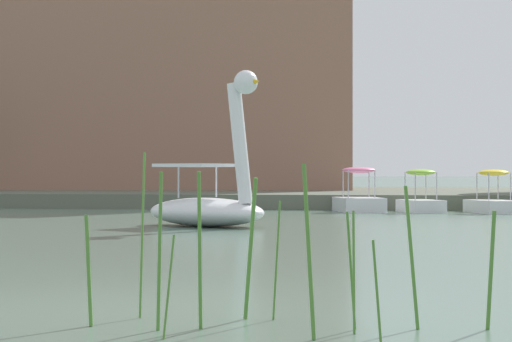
{
  "coord_description": "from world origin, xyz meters",
  "views": [
    {
      "loc": [
        2.7,
        -9.85,
        1.31
      ],
      "look_at": [
        -1.27,
        18.65,
        1.34
      ],
      "focal_mm": 72.96,
      "sensor_mm": 36.0,
      "label": 1
    }
  ],
  "objects_px": {
    "swan_boat": "(209,200)",
    "pedal_boat_yellow": "(494,201)",
    "pedal_boat_pink": "(359,200)",
    "pedal_boat_lime": "(421,199)"
  },
  "relations": [
    {
      "from": "swan_boat",
      "to": "pedal_boat_yellow",
      "type": "xyz_separation_m",
      "value": [
        7.52,
        9.5,
        -0.24
      ]
    },
    {
      "from": "swan_boat",
      "to": "pedal_boat_pink",
      "type": "xyz_separation_m",
      "value": [
        3.18,
        9.99,
        -0.24
      ]
    },
    {
      "from": "swan_boat",
      "to": "pedal_boat_yellow",
      "type": "height_order",
      "value": "swan_boat"
    },
    {
      "from": "swan_boat",
      "to": "pedal_boat_yellow",
      "type": "relative_size",
      "value": 1.5
    },
    {
      "from": "swan_boat",
      "to": "pedal_boat_lime",
      "type": "relative_size",
      "value": 1.77
    },
    {
      "from": "pedal_boat_pink",
      "to": "swan_boat",
      "type": "bearing_deg",
      "value": -107.68
    },
    {
      "from": "pedal_boat_pink",
      "to": "pedal_boat_lime",
      "type": "bearing_deg",
      "value": -7.59
    },
    {
      "from": "pedal_boat_yellow",
      "to": "pedal_boat_lime",
      "type": "bearing_deg",
      "value": 174.59
    },
    {
      "from": "pedal_boat_pink",
      "to": "pedal_boat_yellow",
      "type": "distance_m",
      "value": 4.36
    },
    {
      "from": "pedal_boat_lime",
      "to": "pedal_boat_yellow",
      "type": "relative_size",
      "value": 0.85
    }
  ]
}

